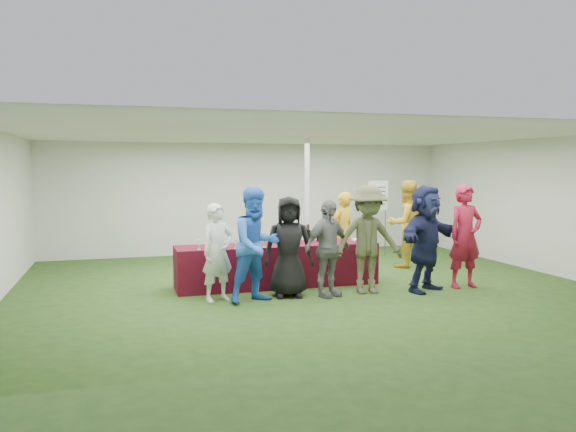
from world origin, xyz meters
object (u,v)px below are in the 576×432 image
object	(u,v)px
customer_1	(257,245)
customer_5	(426,238)
customer_2	(289,247)
staff_back	(406,224)
customer_0	(217,252)
customer_6	(465,236)
customer_3	(327,248)
serving_table	(277,265)
staff_pourer	(343,233)
dump_bucket	(366,237)
wine_list_sign	(378,201)
customer_4	(368,239)

from	to	relation	value
customer_1	customer_5	bearing A→B (deg)	-20.25
customer_1	customer_2	size ratio (longest dim) A/B	1.10
staff_back	customer_1	size ratio (longest dim) A/B	1.02
customer_0	customer_6	world-z (taller)	customer_6
staff_back	customer_3	world-z (taller)	staff_back
customer_6	customer_2	bearing A→B (deg)	172.65
serving_table	staff_pourer	distance (m)	1.84
staff_pourer	customer_6	distance (m)	2.45
customer_2	customer_3	size ratio (longest dim) A/B	1.04
dump_bucket	wine_list_sign	size ratio (longest dim) A/B	0.13
staff_pourer	customer_6	xyz separation A→B (m)	(1.55, -1.89, 0.10)
dump_bucket	customer_6	bearing A→B (deg)	-29.49
customer_6	serving_table	bearing A→B (deg)	157.66
customer_3	customer_6	distance (m)	2.57
staff_back	customer_0	bearing A→B (deg)	19.85
staff_pourer	customer_3	bearing A→B (deg)	36.96
customer_0	customer_6	distance (m)	4.35
dump_bucket	wine_list_sign	bearing A→B (deg)	60.26
customer_0	customer_6	bearing A→B (deg)	-27.75
staff_pourer	customer_1	xyz separation A→B (m)	(-2.22, -1.88, 0.09)
customer_2	dump_bucket	bearing A→B (deg)	30.76
staff_back	customer_2	size ratio (longest dim) A/B	1.12
wine_list_sign	customer_3	world-z (taller)	wine_list_sign
dump_bucket	customer_1	xyz separation A→B (m)	(-2.25, -0.85, 0.06)
customer_0	wine_list_sign	bearing A→B (deg)	12.75
serving_table	customer_6	bearing A→B (deg)	-18.99
wine_list_sign	serving_table	bearing A→B (deg)	-141.78
customer_3	customer_5	size ratio (longest dim) A/B	0.87
serving_table	customer_1	distance (m)	1.35
serving_table	customer_1	size ratio (longest dim) A/B	1.99
customer_4	customer_6	world-z (taller)	customer_4
customer_5	customer_3	bearing A→B (deg)	147.98
dump_bucket	staff_pourer	xyz separation A→B (m)	(-0.03, 1.04, -0.03)
staff_pourer	customer_1	bearing A→B (deg)	16.18
customer_3	customer_6	world-z (taller)	customer_6
staff_back	customer_1	bearing A→B (deg)	25.89
customer_2	staff_back	bearing A→B (deg)	40.74
staff_back	customer_4	bearing A→B (deg)	44.79
customer_3	customer_4	distance (m)	0.75
dump_bucket	wine_list_sign	world-z (taller)	wine_list_sign
customer_2	customer_5	bearing A→B (deg)	2.63
staff_back	customer_2	distance (m)	3.70
customer_2	customer_0	bearing A→B (deg)	-171.82
customer_0	customer_1	xyz separation A→B (m)	(0.58, -0.25, 0.13)
customer_1	customer_5	distance (m)	2.94
staff_back	wine_list_sign	bearing A→B (deg)	-94.90
staff_back	customer_0	world-z (taller)	staff_back
wine_list_sign	customer_1	world-z (taller)	customer_1
serving_table	customer_5	bearing A→B (deg)	-26.52
serving_table	dump_bucket	world-z (taller)	dump_bucket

